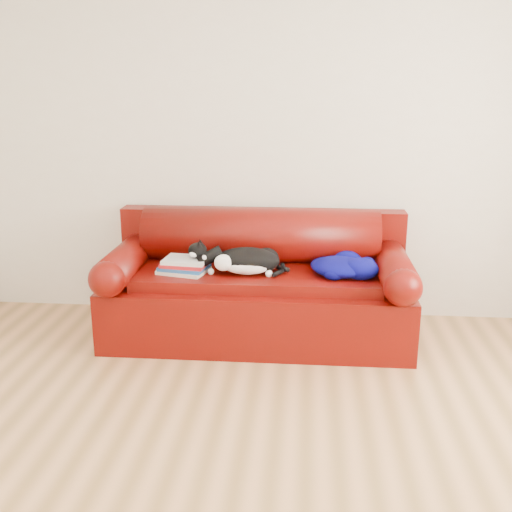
{
  "coord_description": "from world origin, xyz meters",
  "views": [
    {
      "loc": [
        0.29,
        -2.47,
        1.73
      ],
      "look_at": [
        -0.04,
        1.35,
        0.64
      ],
      "focal_mm": 42.0,
      "sensor_mm": 36.0,
      "label": 1
    }
  ],
  "objects": [
    {
      "name": "cat",
      "position": [
        -0.11,
        1.38,
        0.59
      ],
      "size": [
        0.64,
        0.36,
        0.23
      ],
      "rotation": [
        0.0,
        0.0,
        0.32
      ],
      "color": "black",
      "rests_on": "sofa_base"
    },
    {
      "name": "book_stack",
      "position": [
        -0.53,
        1.38,
        0.55
      ],
      "size": [
        0.36,
        0.31,
        0.1
      ],
      "rotation": [
        0.0,
        0.0,
        -0.17
      ],
      "color": "beige",
      "rests_on": "sofa_base"
    },
    {
      "name": "sofa_back",
      "position": [
        -0.04,
        1.74,
        0.54
      ],
      "size": [
        2.1,
        1.01,
        0.88
      ],
      "color": "#400802",
      "rests_on": "ground"
    },
    {
      "name": "blanket",
      "position": [
        0.54,
        1.42,
        0.56
      ],
      "size": [
        0.47,
        0.42,
        0.15
      ],
      "rotation": [
        0.0,
        0.0,
        -0.12
      ],
      "color": "#05024F",
      "rests_on": "sofa_base"
    },
    {
      "name": "sofa_base",
      "position": [
        -0.04,
        1.49,
        0.24
      ],
      "size": [
        2.1,
        0.9,
        0.5
      ],
      "color": "#400802",
      "rests_on": "ground"
    },
    {
      "name": "room_shell",
      "position": [
        0.12,
        0.02,
        1.67
      ],
      "size": [
        4.52,
        4.02,
        2.61
      ],
      "color": "beige",
      "rests_on": "ground"
    },
    {
      "name": "ground",
      "position": [
        0.0,
        0.0,
        0.0
      ],
      "size": [
        4.5,
        4.5,
        0.0
      ],
      "primitive_type": "plane",
      "color": "olive",
      "rests_on": "ground"
    }
  ]
}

